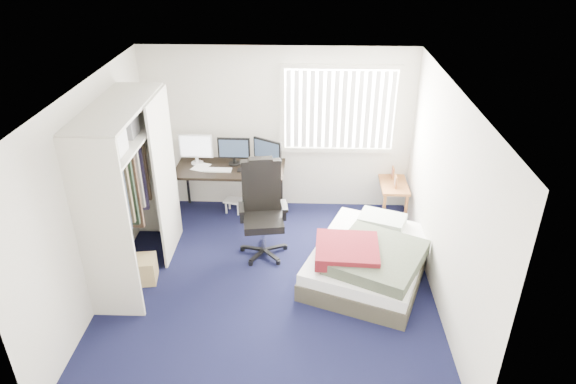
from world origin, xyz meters
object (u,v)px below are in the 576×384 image
at_px(desk, 230,165).
at_px(office_chair, 263,218).
at_px(bed, 369,259).
at_px(nightstand, 393,185).

distance_m(desk, office_chair, 1.18).
bearing_deg(office_chair, bed, -20.44).
bearing_deg(office_chair, nightstand, 29.84).
height_order(office_chair, bed, office_chair).
distance_m(nightstand, bed, 1.69).
bearing_deg(desk, nightstand, 2.15).
distance_m(office_chair, nightstand, 2.18).
distance_m(office_chair, bed, 1.49).
xyz_separation_m(office_chair, bed, (1.38, -0.51, -0.25)).
xyz_separation_m(desk, nightstand, (2.45, 0.09, -0.33)).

